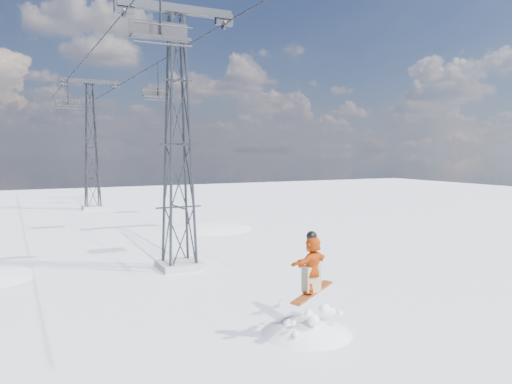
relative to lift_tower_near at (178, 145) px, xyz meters
The scene contains 8 objects.
ground 9.72m from the lift_tower_near, 95.71° to the right, with size 120.00×120.00×0.00m, color white.
snow_terrain 20.81m from the lift_tower_near, 112.81° to the left, with size 39.00×37.00×22.00m.
lift_tower_near is the anchor object (origin of this frame).
lift_tower_far 25.00m from the lift_tower_near, 90.00° to the left, with size 5.20×1.80×11.43m.
haul_cables 12.70m from the lift_tower_near, 90.00° to the left, with size 4.46×51.00×0.06m.
lift_chair_near 6.69m from the lift_tower_near, 112.72° to the right, with size 1.88×0.54×2.33m.
lift_chair_mid 11.76m from the lift_tower_near, 78.71° to the left, with size 1.95×0.56×2.42m.
lift_chair_far 21.88m from the lift_tower_near, 95.85° to the left, with size 1.85×0.53×2.30m.
Camera 1 is at (-5.87, -13.03, 5.23)m, focal length 35.00 mm.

